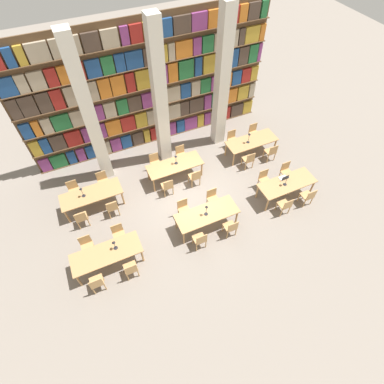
{
  "coord_description": "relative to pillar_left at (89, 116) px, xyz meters",
  "views": [
    {
      "loc": [
        -2.96,
        -6.66,
        9.61
      ],
      "look_at": [
        0.0,
        -0.14,
        0.7
      ],
      "focal_mm": 28.0,
      "sensor_mm": 36.0,
      "label": 1
    }
  ],
  "objects": [
    {
      "name": "chair_17",
      "position": [
        1.98,
        -0.7,
        -2.51
      ],
      "size": [
        0.42,
        0.4,
        0.9
      ],
      "rotation": [
        0.0,
        0.0,
        3.14
      ],
      "color": "tan",
      "rests_on": "ground_plane"
    },
    {
      "name": "desk_lamp_1",
      "position": [
        2.68,
        -4.16,
        -1.89
      ],
      "size": [
        0.14,
        0.14,
        0.5
      ],
      "color": "#232328",
      "rests_on": "reading_table_1"
    },
    {
      "name": "pillar_center",
      "position": [
        2.67,
        0.0,
        0.0
      ],
      "size": [
        0.48,
        0.48,
        6.0
      ],
      "color": "silver",
      "rests_on": "ground_plane"
    },
    {
      "name": "reading_table_0",
      "position": [
        -0.96,
        -4.2,
        -2.3
      ],
      "size": [
        2.3,
        0.87,
        0.77
      ],
      "color": "tan",
      "rests_on": "ground_plane"
    },
    {
      "name": "chair_8",
      "position": [
        5.68,
        -4.86,
        -2.51
      ],
      "size": [
        0.42,
        0.4,
        0.9
      ],
      "color": "tan",
      "rests_on": "ground_plane"
    },
    {
      "name": "chair_2",
      "position": [
        -0.39,
        -4.92,
        -2.51
      ],
      "size": [
        0.42,
        0.4,
        0.9
      ],
      "color": "tan",
      "rests_on": "ground_plane"
    },
    {
      "name": "chair_14",
      "position": [
        -0.3,
        -2.25,
        -2.51
      ],
      "size": [
        0.42,
        0.4,
        0.9
      ],
      "color": "tan",
      "rests_on": "ground_plane"
    },
    {
      "name": "chair_0",
      "position": [
        -1.5,
        -4.92,
        -2.51
      ],
      "size": [
        0.42,
        0.4,
        0.9
      ],
      "color": "tan",
      "rests_on": "ground_plane"
    },
    {
      "name": "chair_9",
      "position": [
        5.68,
        -3.41,
        -2.51
      ],
      "size": [
        0.42,
        0.4,
        0.9
      ],
      "rotation": [
        0.0,
        0.0,
        3.14
      ],
      "color": "tan",
      "rests_on": "ground_plane"
    },
    {
      "name": "desk_lamp_3",
      "position": [
        -1.13,
        -1.52,
        -1.92
      ],
      "size": [
        0.14,
        0.14,
        0.46
      ],
      "color": "#232328",
      "rests_on": "reading_table_3"
    },
    {
      "name": "chair_5",
      "position": [
        2.12,
        -3.42,
        -2.51
      ],
      "size": [
        0.42,
        0.4,
        0.9
      ],
      "rotation": [
        0.0,
        0.0,
        3.14
      ],
      "color": "tan",
      "rests_on": "ground_plane"
    },
    {
      "name": "chair_7",
      "position": [
        3.34,
        -3.42,
        -2.51
      ],
      "size": [
        0.42,
        0.4,
        0.9
      ],
      "rotation": [
        0.0,
        0.0,
        3.14
      ],
      "color": "tan",
      "rests_on": "ground_plane"
    },
    {
      "name": "reading_table_1",
      "position": [
        2.73,
        -4.14,
        -2.3
      ],
      "size": [
        2.3,
        0.87,
        0.77
      ],
      "color": "tan",
      "rests_on": "ground_plane"
    },
    {
      "name": "chair_18",
      "position": [
        3.17,
        -2.14,
        -2.51
      ],
      "size": [
        0.42,
        0.4,
        0.9
      ],
      "color": "tan",
      "rests_on": "ground_plane"
    },
    {
      "name": "chair_21",
      "position": [
        5.7,
        -0.74,
        -2.51
      ],
      "size": [
        0.42,
        0.4,
        0.9
      ],
      "rotation": [
        0.0,
        0.0,
        3.14
      ],
      "color": "tan",
      "rests_on": "ground_plane"
    },
    {
      "name": "desk_lamp_4",
      "position": [
        2.68,
        -1.38,
        -1.93
      ],
      "size": [
        0.14,
        0.14,
        0.45
      ],
      "color": "#232328",
      "rests_on": "reading_table_4"
    },
    {
      "name": "chair_15",
      "position": [
        -0.3,
        -0.81,
        -2.51
      ],
      "size": [
        0.42,
        0.4,
        0.9
      ],
      "rotation": [
        0.0,
        0.0,
        3.14
      ],
      "color": "tan",
      "rests_on": "ground_plane"
    },
    {
      "name": "chair_22",
      "position": [
        6.84,
        -2.18,
        -2.51
      ],
      "size": [
        0.42,
        0.4,
        0.9
      ],
      "color": "tan",
      "rests_on": "ground_plane"
    },
    {
      "name": "chair_13",
      "position": [
        -1.46,
        -0.81,
        -2.51
      ],
      "size": [
        0.42,
        0.4,
        0.9
      ],
      "rotation": [
        0.0,
        0.0,
        3.14
      ],
      "color": "tan",
      "rests_on": "ground_plane"
    },
    {
      "name": "chair_4",
      "position": [
        2.12,
        -4.86,
        -2.51
      ],
      "size": [
        0.42,
        0.4,
        0.9
      ],
      "color": "tan",
      "rests_on": "ground_plane"
    },
    {
      "name": "laptop",
      "position": [
        6.21,
        -3.89,
        -2.19
      ],
      "size": [
        0.32,
        0.22,
        0.21
      ],
      "rotation": [
        0.0,
        0.0,
        3.14
      ],
      "color": "silver",
      "rests_on": "reading_table_2"
    },
    {
      "name": "chair_1",
      "position": [
        -1.5,
        -3.48,
        -2.51
      ],
      "size": [
        0.42,
        0.4,
        0.9
      ],
      "rotation": [
        0.0,
        0.0,
        3.14
      ],
      "color": "tan",
      "rests_on": "ground_plane"
    },
    {
      "name": "chair_12",
      "position": [
        -1.46,
        -2.25,
        -2.51
      ],
      "size": [
        0.42,
        0.4,
        0.9
      ],
      "color": "tan",
      "rests_on": "ground_plane"
    },
    {
      "name": "desk_lamp_0",
      "position": [
        -0.62,
        -4.15,
        -1.94
      ],
      "size": [
        0.14,
        0.14,
        0.42
      ],
      "color": "#232328",
      "rests_on": "reading_table_0"
    },
    {
      "name": "bookshelf_bank",
      "position": [
        2.68,
        1.28,
        -0.34
      ],
      "size": [
        10.61,
        0.35,
        5.5
      ],
      "color": "brown",
      "rests_on": "ground_plane"
    },
    {
      "name": "reading_table_2",
      "position": [
        6.21,
        -4.14,
        -2.3
      ],
      "size": [
        2.3,
        0.87,
        0.77
      ],
      "color": "tan",
      "rests_on": "ground_plane"
    },
    {
      "name": "chair_16",
      "position": [
        1.98,
        -2.14,
        -2.51
      ],
      "size": [
        0.42,
        0.4,
        0.9
      ],
      "color": "tan",
      "rests_on": "ground_plane"
    },
    {
      "name": "chair_3",
      "position": [
        -0.39,
        -3.48,
        -2.51
      ],
      "size": [
        0.42,
        0.4,
        0.9
      ],
      "rotation": [
        0.0,
        0.0,
        3.14
      ],
      "color": "tan",
      "rests_on": "ground_plane"
    },
    {
      "name": "chair_6",
      "position": [
        3.34,
        -4.86,
        -2.51
      ],
      "size": [
        0.42,
        0.4,
        0.9
      ],
      "color": "tan",
      "rests_on": "ground_plane"
    },
    {
      "name": "ground_plane",
      "position": [
        2.67,
        -2.83,
        -3.0
      ],
      "size": [
        40.0,
        40.0,
        0.0
      ],
      "primitive_type": "plane",
      "color": "gray"
    },
    {
      "name": "desk_lamp_2",
      "position": [
        6.07,
        -4.17,
        -1.89
      ],
      "size": [
        0.14,
        0.14,
        0.5
      ],
      "color": "#232328",
      "rests_on": "reading_table_2"
    },
    {
      "name": "chair_20",
      "position": [
        5.7,
        -2.18,
        -2.51
      ],
      "size": [
        0.42,
        0.4,
        0.9
      ],
      "color": "tan",
      "rests_on": "ground_plane"
    },
    {
      "name": "pillar_left",
      "position": [
        0.0,
        0.0,
        0.0
      ],
      "size": [
        0.48,
        0.48,
        6.0
      ],
      "color": "silver",
      "rests_on": "ground_plane"
    },
    {
      "name": "reading_table_3",
      "position": [
        -0.87,
        -1.53,
        -2.3
      ],
      "size": [
        2.3,
        0.87,
        0.77
      ],
      "color": "tan",
      "rests_on": "ground_plane"
    },
    {
      "name": "chair_19",
      "position": [
        3.17,
        -0.7,
        -2.51
      ],
      "size": [
        0.42,
        0.4,
        0.9
      ],
      "rotation": [
        0.0,
        0.0,
        3.14
      ],
      "color": "tan",
      "rests_on": "ground_plane"
    },
    {
      "name": "pillar_right",
      "position": [
        5.34,
        0.0,
        0.0
      ],
      "size": [
        0.48,
        0.48,
        6.0
      ],
      "color": "silver",
      "rests_on": "ground_plane"
    },
    {
      "name": "chair_23",
      "position": [
        6.84,
        -0.74,
        -2.51
      ],
      "size": [
        0.42,
        0.4,
        0.9
      ],
      "rotation": [
        0.0,
        0.0,
        3.14
      ],
      "color": "tan",
      "rests_on": "ground_plane"
    },
    {
      "name": "reading_table_4",
      "position": [
        2.59,
        -1.42,
        -2.3
      ],
      "size": [
        2.3,
        0.87,
        0.77
      ],
      "color": "tan",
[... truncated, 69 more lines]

